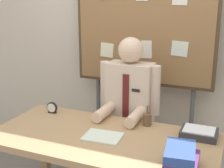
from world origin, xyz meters
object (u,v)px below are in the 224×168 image
Objects in this scene: book_stack at (181,159)px; open_notebook at (103,137)px; bulletin_board at (144,24)px; person at (129,120)px; pen_holder at (147,119)px; paper_tray at (199,133)px; desk_clock at (52,108)px; desk at (103,147)px.

book_stack is 1.06× the size of open_notebook.
bulletin_board is 7.83× the size of open_notebook.
person is at bearing 126.70° from book_stack.
bulletin_board is 7.39× the size of book_stack.
person is 0.61m from open_notebook.
pen_holder reaches higher than book_stack.
bulletin_board is at bearing 90.61° from open_notebook.
paper_tray is at bearing -7.98° from pen_holder.
paper_tray is at bearing 0.18° from desk_clock.
open_notebook is at bearing -24.52° from desk_clock.
person is 8.82× the size of pen_holder.
person is at bearing 90.98° from open_notebook.
desk is 17.05× the size of desk_clock.
pen_holder is (0.24, 0.32, 0.14)m from desk.
book_stack reaches higher than open_notebook.
bulletin_board is 1.49m from book_stack.
person reaches higher than pen_holder.
open_notebook is 1.69× the size of pen_holder.
person is 5.43× the size of paper_tray.
bulletin_board is (0.00, 0.95, 0.82)m from desk.
desk_clock is at bearing -151.91° from person.
pen_holder reaches higher than paper_tray.
desk_clock is at bearing 157.67° from book_stack.
desk is 0.67m from desk_clock.
desk is 0.43m from pen_holder.
person is 1.04m from book_stack.
pen_holder is at bearing 52.96° from desk.
pen_holder is (-0.37, 0.56, -0.02)m from book_stack.
pen_holder is (0.24, -0.26, 0.14)m from person.
pen_holder is 0.62× the size of paper_tray.
desk_clock is at bearing 155.48° from open_notebook.
book_stack reaches higher than desk.
desk is 0.78× the size of bulletin_board.
open_notebook is 0.70m from paper_tray.
desk is 5.80× the size of book_stack.
desk is at bearing 158.65° from book_stack.
open_notebook is 0.42m from pen_holder.
paper_tray is at bearing 23.93° from open_notebook.
bulletin_board is 1.18m from paper_tray.
paper_tray is (0.65, 0.26, 0.12)m from desk.
book_stack is at bearing -22.33° from desk_clock.
desk is 0.58m from person.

